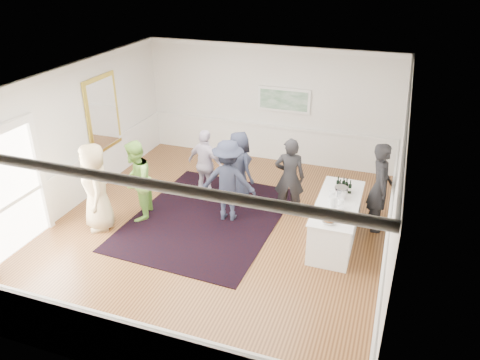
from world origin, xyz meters
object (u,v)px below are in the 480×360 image
(bartender, at_px, (380,187))
(guest_dark_a, at_px, (228,181))
(guest_navy, at_px, (239,167))
(guest_tan, at_px, (96,187))
(guest_green, at_px, (136,181))
(nut_bowl, at_px, (329,221))
(guest_dark_b, at_px, (289,177))
(guest_lilac, at_px, (206,164))
(serving_table, at_px, (336,221))
(ice_bucket, at_px, (341,193))

(bartender, bearing_deg, guest_dark_a, 93.60)
(guest_dark_a, bearing_deg, guest_navy, -94.25)
(guest_tan, relative_size, guest_green, 1.06)
(guest_dark_a, xyz_separation_m, nut_bowl, (2.33, -0.93, 0.01))
(guest_dark_b, bearing_deg, guest_tan, 17.66)
(guest_dark_b, bearing_deg, guest_lilac, -13.44)
(serving_table, height_order, guest_lilac, guest_lilac)
(guest_dark_b, xyz_separation_m, guest_navy, (-1.27, 0.27, -0.06))
(bartender, xyz_separation_m, guest_green, (-5.01, -1.31, -0.07))
(ice_bucket, bearing_deg, nut_bowl, -92.81)
(guest_dark_a, bearing_deg, ice_bucket, 173.48)
(guest_lilac, xyz_separation_m, nut_bowl, (3.19, -1.71, 0.08))
(guest_tan, distance_m, nut_bowl, 4.82)
(guest_green, relative_size, guest_lilac, 1.06)
(guest_dark_a, distance_m, guest_dark_b, 1.36)
(guest_dark_a, bearing_deg, nut_bowl, 149.46)
(guest_dark_a, bearing_deg, guest_lilac, -51.02)
(guest_dark_b, relative_size, nut_bowl, 6.82)
(guest_dark_b, bearing_deg, guest_dark_a, 18.47)
(guest_lilac, distance_m, nut_bowl, 3.62)
(guest_tan, height_order, nut_bowl, guest_tan)
(guest_dark_a, distance_m, guest_navy, 0.91)
(bartender, xyz_separation_m, ice_bucket, (-0.73, -0.59, 0.04))
(serving_table, relative_size, bartender, 1.13)
(guest_lilac, distance_m, guest_navy, 0.79)
(serving_table, height_order, nut_bowl, nut_bowl)
(guest_dark_a, height_order, guest_navy, guest_dark_a)
(serving_table, distance_m, bartender, 1.19)
(guest_green, bearing_deg, serving_table, 82.47)
(ice_bucket, bearing_deg, bartender, 39.12)
(guest_dark_a, distance_m, nut_bowl, 2.51)
(serving_table, height_order, bartender, bartender)
(serving_table, height_order, guest_tan, guest_tan)
(guest_green, xyz_separation_m, ice_bucket, (4.28, 0.71, 0.11))
(guest_green, relative_size, nut_bowl, 6.75)
(bartender, distance_m, guest_dark_a, 3.19)
(guest_green, bearing_deg, guest_lilac, 128.63)
(serving_table, height_order, guest_dark_b, guest_dark_b)
(guest_tan, distance_m, guest_green, 0.86)
(guest_dark_a, xyz_separation_m, guest_navy, (-0.07, 0.91, -0.07))
(guest_green, relative_size, guest_dark_a, 0.97)
(guest_tan, xyz_separation_m, guest_dark_b, (3.67, 1.88, -0.05))
(guest_lilac, height_order, guest_navy, guest_navy)
(guest_dark_b, bearing_deg, nut_bowl, 116.40)
(guest_dark_b, relative_size, ice_bucket, 7.00)
(guest_navy, relative_size, ice_bucket, 6.57)
(guest_dark_a, height_order, nut_bowl, guest_dark_a)
(guest_tan, xyz_separation_m, guest_green, (0.58, 0.63, -0.06))
(guest_navy, bearing_deg, guest_tan, 77.97)
(bartender, relative_size, guest_dark_a, 1.05)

